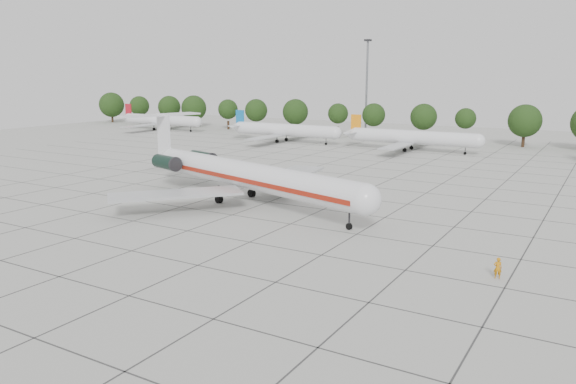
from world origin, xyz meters
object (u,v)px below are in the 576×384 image
object	(u,v)px
floodlight_mast	(367,82)
bg_airliner_b	(284,130)
ground_crew	(498,268)
bg_airliner_a	(161,120)
main_airliner	(238,173)
bg_airliner_c	(412,138)

from	to	relation	value
floodlight_mast	bg_airliner_b	bearing A→B (deg)	-110.99
ground_crew	bg_airliner_a	size ratio (longest dim) A/B	0.06
main_airliner	ground_crew	xyz separation A→B (m)	(34.88, -12.70, -2.80)
bg_airliner_a	floodlight_mast	world-z (taller)	floodlight_mast
main_airliner	bg_airliner_b	size ratio (longest dim) A/B	1.55
floodlight_mast	bg_airliner_c	bearing A→B (deg)	-50.18
main_airliner	bg_airliner_c	size ratio (longest dim) A/B	1.55
main_airliner	floodlight_mast	bearing A→B (deg)	118.62
main_airliner	bg_airliner_a	size ratio (longest dim) A/B	1.55
ground_crew	floodlight_mast	world-z (taller)	floodlight_mast
ground_crew	bg_airliner_c	world-z (taller)	bg_airliner_c
main_airliner	bg_airliner_b	distance (m)	65.34
bg_airliner_b	floodlight_mast	xyz separation A→B (m)	(10.15, 26.45, 11.37)
main_airliner	floodlight_mast	size ratio (longest dim) A/B	1.72
bg_airliner_b	bg_airliner_c	size ratio (longest dim) A/B	1.00
main_airliner	ground_crew	world-z (taller)	main_airliner
ground_crew	bg_airliner_a	world-z (taller)	bg_airliner_a
bg_airliner_a	bg_airliner_b	world-z (taller)	same
ground_crew	bg_airliner_b	xyz separation A→B (m)	(-63.22, 71.57, 2.02)
ground_crew	floodlight_mast	size ratio (longest dim) A/B	0.07
ground_crew	bg_airliner_c	distance (m)	78.17
bg_airliner_a	bg_airliner_c	xyz separation A→B (m)	(79.53, -7.32, 0.00)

